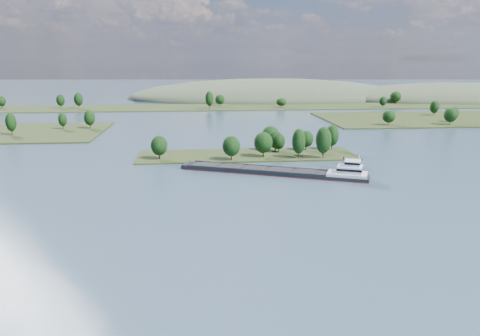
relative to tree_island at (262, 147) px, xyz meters
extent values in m
plane|color=#374E5F|center=(-7.01, -59.16, -4.19)|extent=(1800.00, 1800.00, 0.00)
cube|color=#232F15|center=(-7.01, 0.84, -4.19)|extent=(100.00, 30.00, 1.20)
cylinder|color=black|center=(14.92, -9.94, -1.40)|extent=(0.50, 0.50, 4.39)
ellipsoid|color=black|center=(14.92, -9.94, 4.18)|extent=(6.09, 6.09, 11.28)
cylinder|color=black|center=(5.66, 11.35, -1.68)|extent=(0.50, 0.50, 3.83)
ellipsoid|color=black|center=(5.66, 11.35, 3.19)|extent=(8.76, 8.76, 9.84)
cylinder|color=black|center=(-0.16, -5.16, -1.73)|extent=(0.50, 0.50, 3.72)
ellipsoid|color=black|center=(-0.16, -5.16, 2.99)|extent=(8.53, 8.53, 9.55)
cylinder|color=black|center=(7.21, 6.25, -1.93)|extent=(0.50, 0.50, 3.32)
ellipsoid|color=black|center=(7.21, 6.25, 2.28)|extent=(6.47, 6.47, 8.53)
cylinder|color=black|center=(-15.02, -10.65, -1.84)|extent=(0.50, 0.50, 3.50)
ellipsoid|color=black|center=(-15.02, -10.65, 2.61)|extent=(7.73, 7.73, 9.01)
cylinder|color=black|center=(-46.44, -5.86, -1.87)|extent=(0.50, 0.50, 3.44)
ellipsoid|color=black|center=(-46.44, -5.86, 2.50)|extent=(7.29, 7.29, 8.84)
cylinder|color=black|center=(8.56, 4.74, -2.10)|extent=(0.50, 0.50, 2.97)
ellipsoid|color=black|center=(8.56, 4.74, 1.68)|extent=(6.19, 6.19, 7.65)
cylinder|color=black|center=(35.41, 8.38, -1.61)|extent=(0.50, 0.50, 3.97)
ellipsoid|color=black|center=(35.41, 8.38, 3.44)|extent=(6.39, 6.39, 10.21)
cylinder|color=black|center=(26.00, -10.30, -1.27)|extent=(0.50, 0.50, 4.64)
ellipsoid|color=black|center=(26.00, -10.30, 4.63)|extent=(7.03, 7.03, 11.93)
cylinder|color=black|center=(22.64, 8.60, -2.03)|extent=(0.50, 0.50, 3.12)
ellipsoid|color=black|center=(22.64, 8.60, 1.95)|extent=(7.23, 7.23, 8.04)
cylinder|color=black|center=(-97.18, 91.33, -1.52)|extent=(0.50, 0.50, 3.75)
ellipsoid|color=black|center=(-97.18, 91.33, 3.25)|extent=(6.87, 6.87, 9.64)
cylinder|color=black|center=(-113.41, 90.10, -1.73)|extent=(0.50, 0.50, 3.31)
ellipsoid|color=black|center=(-113.41, 90.10, 2.48)|extent=(5.25, 5.25, 8.52)
cylinder|color=black|center=(-136.51, 68.87, -1.29)|extent=(0.50, 0.50, 4.21)
ellipsoid|color=black|center=(-136.51, 68.87, 4.07)|extent=(5.90, 5.90, 10.83)
cylinder|color=black|center=(97.05, 88.56, -1.77)|extent=(0.50, 0.50, 3.24)
ellipsoid|color=black|center=(97.05, 88.56, 2.35)|extent=(8.47, 8.47, 8.34)
cylinder|color=black|center=(138.57, 86.17, -1.52)|extent=(0.50, 0.50, 3.73)
ellipsoid|color=black|center=(138.57, 86.17, 3.22)|extent=(8.88, 8.88, 9.60)
cylinder|color=black|center=(148.74, 99.94, -1.70)|extent=(0.50, 0.50, 3.39)
ellipsoid|color=black|center=(148.74, 99.94, 2.61)|extent=(6.24, 6.24, 8.71)
cylinder|color=black|center=(153.42, 136.57, -1.50)|extent=(0.50, 0.50, 3.78)
ellipsoid|color=black|center=(153.42, 136.57, 3.31)|extent=(7.00, 7.00, 9.72)
cube|color=#232F15|center=(-7.01, 220.84, -4.19)|extent=(900.00, 60.00, 1.20)
cylinder|color=black|center=(-150.26, 220.85, -1.59)|extent=(0.50, 0.50, 4.01)
ellipsoid|color=black|center=(-150.26, 220.85, 3.51)|extent=(7.23, 7.23, 10.31)
cylinder|color=black|center=(138.83, 202.41, -1.97)|extent=(0.50, 0.50, 3.24)
ellipsoid|color=black|center=(138.83, 202.41, 2.15)|extent=(6.65, 6.65, 8.33)
cylinder|color=black|center=(-8.12, 226.52, -1.83)|extent=(0.50, 0.50, 3.51)
ellipsoid|color=black|center=(-8.12, 226.52, 2.63)|extent=(8.73, 8.73, 9.03)
cylinder|color=black|center=(165.94, 237.95, -1.64)|extent=(0.50, 0.50, 3.89)
ellipsoid|color=black|center=(165.94, 237.95, 3.30)|extent=(10.85, 10.85, 10.01)
cylinder|color=black|center=(-202.51, 225.33, -1.81)|extent=(0.50, 0.50, 3.56)
ellipsoid|color=black|center=(-202.51, 225.33, 2.72)|extent=(7.27, 7.27, 9.17)
cylinder|color=black|center=(-134.02, 218.20, -1.30)|extent=(0.50, 0.50, 4.58)
ellipsoid|color=black|center=(-134.02, 218.20, 4.52)|extent=(7.82, 7.82, 11.78)
cylinder|color=black|center=(46.76, 209.99, -2.20)|extent=(0.50, 0.50, 2.77)
ellipsoid|color=black|center=(46.76, 209.99, 1.32)|extent=(8.99, 8.99, 7.13)
cylinder|color=black|center=(-18.41, 203.86, -1.04)|extent=(0.50, 0.50, 5.09)
ellipsoid|color=black|center=(-18.41, 203.86, 5.43)|extent=(7.07, 7.07, 13.09)
ellipsoid|color=#3B4731|center=(252.99, 290.84, -4.19)|extent=(260.00, 140.00, 36.00)
ellipsoid|color=#3B4731|center=(52.99, 320.84, -4.19)|extent=(320.00, 160.00, 44.00)
cube|color=black|center=(-0.05, -34.62, -3.74)|extent=(70.00, 36.41, 1.98)
cube|color=maroon|center=(-0.05, -34.62, -4.15)|extent=(70.24, 36.64, 0.23)
cube|color=black|center=(-4.98, -27.74, -2.48)|extent=(51.67, 22.11, 0.72)
cube|color=black|center=(-8.42, -35.88, -2.48)|extent=(51.67, 22.11, 0.72)
cube|color=black|center=(-6.70, -31.81, -2.61)|extent=(53.03, 28.55, 0.27)
cube|color=black|center=(-24.98, -24.08, -2.34)|extent=(10.36, 9.98, 0.32)
cube|color=black|center=(-15.84, -27.94, -2.34)|extent=(10.36, 9.98, 0.32)
cube|color=black|center=(-6.70, -31.81, -2.34)|extent=(10.36, 9.98, 0.32)
cube|color=black|center=(2.44, -35.67, -2.34)|extent=(10.36, 9.98, 0.32)
cube|color=black|center=(11.59, -39.53, -2.34)|extent=(10.36, 9.98, 0.32)
cube|color=black|center=(-33.71, -20.39, -3.38)|extent=(5.65, 8.53, 1.80)
cylinder|color=black|center=(-32.88, -20.74, -2.12)|extent=(0.28, 0.28, 1.98)
cube|color=white|center=(25.71, -45.50, -2.21)|extent=(16.67, 13.60, 1.08)
cube|color=white|center=(26.54, -45.86, -0.40)|extent=(11.12, 10.16, 2.71)
cube|color=black|center=(26.54, -45.86, -0.04)|extent=(11.36, 10.40, 0.81)
cube|color=white|center=(27.38, -46.21, 1.94)|extent=(7.09, 7.09, 1.98)
cube|color=black|center=(27.38, -46.21, 2.31)|extent=(7.33, 7.33, 0.72)
cube|color=white|center=(27.38, -46.21, 3.03)|extent=(7.57, 7.57, 0.18)
cylinder|color=white|center=(29.45, -47.09, 4.11)|extent=(0.24, 0.24, 2.35)
cylinder|color=black|center=(25.11, -42.31, 3.21)|extent=(0.59, 0.59, 1.08)
camera|label=1|loc=(-29.61, -210.08, 39.74)|focal=35.00mm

